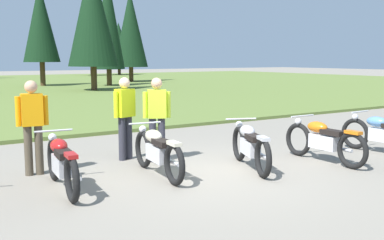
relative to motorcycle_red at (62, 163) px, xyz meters
The scene contains 10 objects.
ground_plane 2.62m from the motorcycle_red, ahead, with size 140.00×140.00×0.00m, color gray.
forest_treeline 33.15m from the motorcycle_red, 74.90° to the left, with size 35.76×26.50×8.14m.
motorcycle_red is the anchor object (origin of this frame).
motorcycle_cream 1.69m from the motorcycle_red, ahead, with size 0.62×2.10×0.88m.
motorcycle_silver 3.44m from the motorcycle_red, ahead, with size 0.96×1.98×0.88m.
motorcycle_orange 5.06m from the motorcycle_red, ahead, with size 0.62×2.10×0.88m.
motorcycle_sky_blue 6.77m from the motorcycle_red, ahead, with size 0.62×2.10×0.88m.
rider_in_hivis_vest 2.38m from the motorcycle_red, 39.76° to the left, with size 0.53×0.31×1.67m.
rider_near_row_end 1.33m from the motorcycle_red, 94.73° to the left, with size 0.54×0.27×1.67m.
rider_with_back_turned 2.49m from the motorcycle_red, 23.40° to the left, with size 0.51×0.35×1.67m.
Camera 1 is at (-4.75, -6.63, 2.05)m, focal length 43.63 mm.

